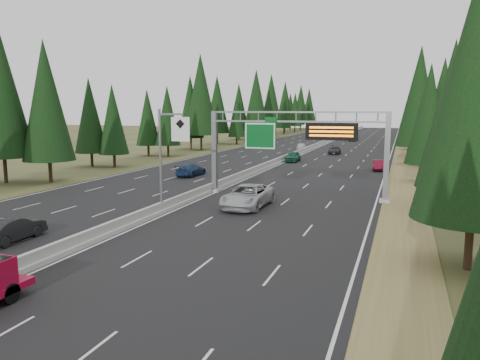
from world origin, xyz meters
name	(u,v)px	position (x,y,z in m)	size (l,w,h in m)	color
road	(304,153)	(0.00, 80.00, 0.04)	(32.00, 260.00, 0.08)	black
shoulder_right	(405,156)	(17.80, 80.00, 0.03)	(3.60, 260.00, 0.06)	olive
shoulder_left	(216,150)	(-17.80, 80.00, 0.03)	(3.60, 260.00, 0.06)	#39421F
median_barrier	(304,151)	(0.00, 80.00, 0.41)	(0.70, 260.00, 0.85)	#9A9994
sign_gantry	(302,141)	(8.92, 34.88, 5.27)	(16.75, 0.98, 7.80)	slate
hov_sign_pole	(167,154)	(0.58, 24.97, 4.72)	(2.80, 0.50, 8.00)	slate
tree_row_right	(434,102)	(21.90, 76.91, 9.31)	(11.93, 240.51, 18.81)	black
tree_row_left	(190,104)	(-21.92, 76.81, 9.18)	(11.57, 242.33, 18.95)	black
silver_minivan	(248,196)	(5.60, 29.28, 1.00)	(3.05, 6.61, 1.84)	#AFB0B4
car_ahead_green	(293,156)	(1.50, 63.95, 0.88)	(1.88, 4.68, 1.59)	#125035
car_ahead_dkred	(378,165)	(14.50, 57.31, 0.75)	(1.42, 4.07, 1.34)	maroon
car_ahead_dkgrey	(335,150)	(5.86, 78.41, 0.79)	(2.00, 4.91, 1.43)	black
car_ahead_white	(352,138)	(5.13, 115.92, 0.85)	(2.54, 5.52, 1.53)	#B2B2B2
car_ahead_far	(355,135)	(4.29, 130.64, 0.80)	(1.71, 4.26, 1.45)	black
car_onc_near	(12,229)	(-4.77, 15.00, 0.83)	(1.59, 4.56, 1.50)	black
car_onc_blue	(191,170)	(-6.64, 44.43, 0.82)	(2.08, 5.12, 1.49)	navy
car_onc_white	(301,146)	(-1.50, 84.62, 0.83)	(1.77, 4.40, 1.50)	#B8B8B8
car_onc_far	(262,140)	(-14.50, 100.77, 0.90)	(2.73, 5.92, 1.65)	black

